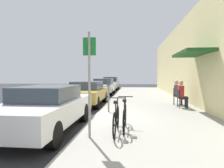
# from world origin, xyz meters

# --- Properties ---
(ground_plane) EXTENTS (60.00, 60.00, 0.00)m
(ground_plane) POSITION_xyz_m (0.00, 0.00, 0.00)
(ground_plane) COLOR #2D2D30
(sidewalk_slab) EXTENTS (4.50, 32.00, 0.12)m
(sidewalk_slab) POSITION_xyz_m (2.25, 2.00, 0.06)
(sidewalk_slab) COLOR #9E9B93
(sidewalk_slab) RESTS_ON ground_plane
(building_facade) EXTENTS (1.40, 32.00, 5.09)m
(building_facade) POSITION_xyz_m (4.64, 1.99, 2.55)
(building_facade) COLOR beige
(building_facade) RESTS_ON ground_plane
(parked_car_0) EXTENTS (1.80, 4.40, 1.34)m
(parked_car_0) POSITION_xyz_m (-1.10, -2.04, 0.71)
(parked_car_0) COLOR silver
(parked_car_0) RESTS_ON ground_plane
(parked_car_1) EXTENTS (1.80, 4.40, 1.31)m
(parked_car_1) POSITION_xyz_m (-1.10, 3.28, 0.69)
(parked_car_1) COLOR #A58433
(parked_car_1) RESTS_ON ground_plane
(parked_car_2) EXTENTS (1.80, 4.40, 1.37)m
(parked_car_2) POSITION_xyz_m (-1.10, 9.65, 0.71)
(parked_car_2) COLOR silver
(parked_car_2) RESTS_ON ground_plane
(parked_car_3) EXTENTS (1.80, 4.40, 1.47)m
(parked_car_3) POSITION_xyz_m (-1.10, 15.32, 0.75)
(parked_car_3) COLOR #B7B7BC
(parked_car_3) RESTS_ON ground_plane
(parking_meter) EXTENTS (0.12, 0.10, 1.32)m
(parking_meter) POSITION_xyz_m (0.45, 0.59, 0.89)
(parking_meter) COLOR slate
(parking_meter) RESTS_ON sidewalk_slab
(street_sign) EXTENTS (0.32, 0.06, 2.60)m
(street_sign) POSITION_xyz_m (0.40, -2.89, 1.64)
(street_sign) COLOR gray
(street_sign) RESTS_ON sidewalk_slab
(bicycle_0) EXTENTS (0.46, 1.71, 0.90)m
(bicycle_0) POSITION_xyz_m (1.24, -2.09, 0.48)
(bicycle_0) COLOR black
(bicycle_0) RESTS_ON sidewalk_slab
(bicycle_1) EXTENTS (0.46, 1.71, 0.90)m
(bicycle_1) POSITION_xyz_m (1.03, -2.45, 0.48)
(bicycle_1) COLOR black
(bicycle_1) RESTS_ON sidewalk_slab
(cafe_chair_0) EXTENTS (0.45, 0.45, 0.87)m
(cafe_chair_0) POSITION_xyz_m (3.74, 2.05, 0.62)
(cafe_chair_0) COLOR black
(cafe_chair_0) RESTS_ON sidewalk_slab
(seated_patron_0) EXTENTS (0.43, 0.36, 1.29)m
(seated_patron_0) POSITION_xyz_m (3.80, 2.05, 0.82)
(seated_patron_0) COLOR #232838
(seated_patron_0) RESTS_ON sidewalk_slab
(cafe_chair_1) EXTENTS (0.53, 0.53, 0.87)m
(cafe_chair_1) POSITION_xyz_m (3.74, 3.06, 0.62)
(cafe_chair_1) COLOR black
(cafe_chair_1) RESTS_ON sidewalk_slab
(seated_patron_1) EXTENTS (0.49, 0.44, 1.29)m
(seated_patron_1) POSITION_xyz_m (3.80, 3.05, 0.82)
(seated_patron_1) COLOR #232838
(seated_patron_1) RESTS_ON sidewalk_slab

